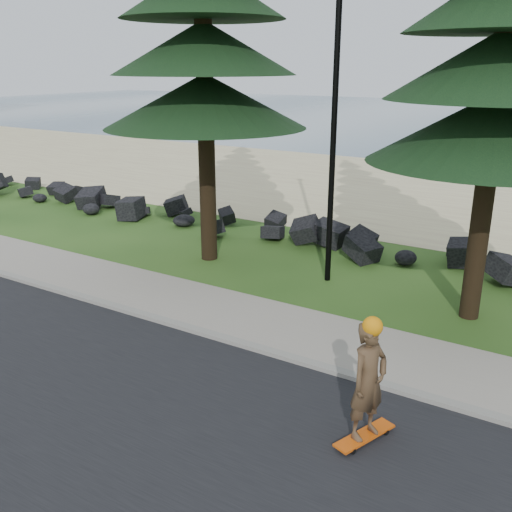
# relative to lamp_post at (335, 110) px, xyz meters

# --- Properties ---
(ground) EXTENTS (160.00, 160.00, 0.00)m
(ground) POSITION_rel_lamp_post_xyz_m (0.00, -3.20, -4.13)
(ground) COLOR #254716
(ground) RESTS_ON ground
(road) EXTENTS (160.00, 7.00, 0.02)m
(road) POSITION_rel_lamp_post_xyz_m (0.00, -7.70, -4.12)
(road) COLOR black
(road) RESTS_ON ground
(kerb) EXTENTS (160.00, 0.20, 0.10)m
(kerb) POSITION_rel_lamp_post_xyz_m (0.00, -4.10, -4.08)
(kerb) COLOR gray
(kerb) RESTS_ON ground
(sidewalk) EXTENTS (160.00, 2.00, 0.08)m
(sidewalk) POSITION_rel_lamp_post_xyz_m (0.00, -3.00, -4.09)
(sidewalk) COLOR gray
(sidewalk) RESTS_ON ground
(beach_sand) EXTENTS (160.00, 15.00, 0.01)m
(beach_sand) POSITION_rel_lamp_post_xyz_m (0.00, 11.30, -4.13)
(beach_sand) COLOR tan
(beach_sand) RESTS_ON ground
(seawall_boulders) EXTENTS (60.00, 2.40, 1.10)m
(seawall_boulders) POSITION_rel_lamp_post_xyz_m (0.00, 2.40, -4.13)
(seawall_boulders) COLOR black
(seawall_boulders) RESTS_ON ground
(lamp_post) EXTENTS (0.25, 0.14, 8.14)m
(lamp_post) POSITION_rel_lamp_post_xyz_m (0.00, 0.00, 0.00)
(lamp_post) COLOR black
(lamp_post) RESTS_ON ground
(skateboarder) EXTENTS (0.61, 1.06, 1.94)m
(skateboarder) POSITION_rel_lamp_post_xyz_m (3.18, -5.61, -3.16)
(skateboarder) COLOR #CE4D0C
(skateboarder) RESTS_ON ground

